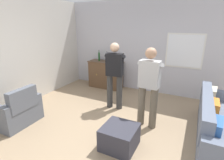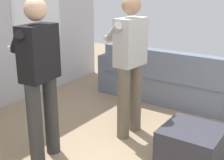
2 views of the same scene
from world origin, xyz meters
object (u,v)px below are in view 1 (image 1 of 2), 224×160
(armchair, at_px, (18,111))
(person_standing_right, at_px, (149,84))
(bottle_wine_green, at_px, (107,57))
(ottoman, at_px, (120,137))
(sideboard_cabinet, at_px, (106,74))
(person_standing_left, at_px, (115,73))
(bottle_liquor_amber, at_px, (99,56))
(couch, at_px, (213,123))
(bottle_spirits_clear, at_px, (110,59))

(armchair, distance_m, person_standing_right, 2.87)
(bottle_wine_green, relative_size, ottoman, 0.56)
(sideboard_cabinet, relative_size, person_standing_left, 0.69)
(bottle_wine_green, bearing_deg, sideboard_cabinet, -126.29)
(person_standing_right, bearing_deg, bottle_liquor_amber, 141.80)
(sideboard_cabinet, distance_m, bottle_wine_green, 0.59)
(couch, height_order, person_standing_left, person_standing_left)
(armchair, distance_m, sideboard_cabinet, 2.95)
(ottoman, bearing_deg, couch, 33.90)
(ottoman, relative_size, person_standing_right, 0.35)
(bottle_wine_green, relative_size, bottle_liquor_amber, 0.92)
(bottle_wine_green, bearing_deg, armchair, -102.45)
(ottoman, bearing_deg, person_standing_left, 119.05)
(ottoman, height_order, person_standing_left, person_standing_left)
(bottle_wine_green, height_order, bottle_liquor_amber, bottle_liquor_amber)
(bottle_liquor_amber, bearing_deg, armchair, -96.92)
(bottle_liquor_amber, relative_size, ottoman, 0.60)
(bottle_spirits_clear, distance_m, person_standing_left, 1.50)
(ottoman, bearing_deg, armchair, -172.91)
(bottle_wine_green, bearing_deg, bottle_liquor_amber, -175.88)
(sideboard_cabinet, xyz_separation_m, bottle_spirits_clear, (0.14, 0.03, 0.55))
(couch, bearing_deg, bottle_spirits_clear, 151.33)
(couch, distance_m, bottle_liquor_amber, 3.85)
(couch, bearing_deg, bottle_wine_green, 152.05)
(sideboard_cabinet, height_order, bottle_wine_green, bottle_wine_green)
(armchair, bearing_deg, bottle_liquor_amber, 83.08)
(sideboard_cabinet, bearing_deg, armchair, -102.02)
(armchair, bearing_deg, couch, 18.65)
(armchair, distance_m, bottle_liquor_amber, 3.02)
(bottle_spirits_clear, relative_size, person_standing_right, 0.16)
(person_standing_right, bearing_deg, couch, 3.85)
(couch, relative_size, bottle_liquor_amber, 6.41)
(couch, bearing_deg, sideboard_cabinet, 152.93)
(person_standing_left, xyz_separation_m, person_standing_right, (0.99, -0.45, 0.00))
(couch, bearing_deg, armchair, -161.35)
(bottle_wine_green, xyz_separation_m, person_standing_left, (0.90, -1.28, -0.10))
(bottle_wine_green, relative_size, bottle_spirits_clear, 1.20)
(armchair, height_order, bottle_liquor_amber, bottle_liquor_amber)
(armchair, bearing_deg, sideboard_cabinet, 77.98)
(sideboard_cabinet, distance_m, person_standing_right, 2.60)
(bottle_wine_green, relative_size, person_standing_left, 0.19)
(bottle_liquor_amber, bearing_deg, ottoman, -53.37)
(couch, height_order, bottle_spirits_clear, bottle_spirits_clear)
(bottle_liquor_amber, relative_size, person_standing_right, 0.21)
(armchair, distance_m, bottle_spirits_clear, 3.09)
(couch, height_order, person_standing_right, person_standing_right)
(bottle_wine_green, height_order, person_standing_right, person_standing_right)
(sideboard_cabinet, relative_size, bottle_spirits_clear, 4.25)
(bottle_spirits_clear, xyz_separation_m, person_standing_left, (0.79, -1.27, -0.07))
(bottle_liquor_amber, bearing_deg, bottle_wine_green, 4.12)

